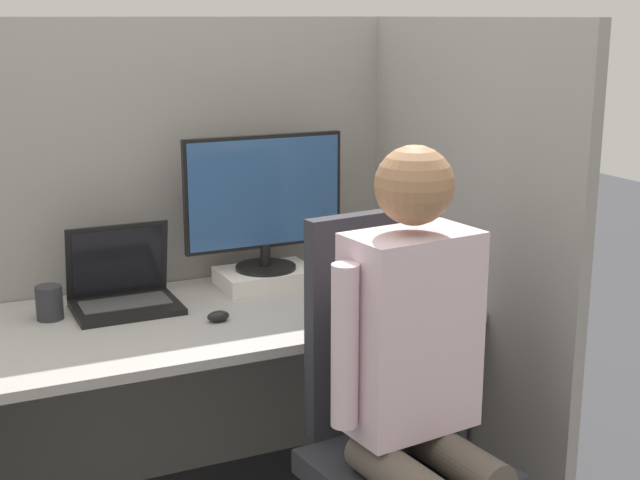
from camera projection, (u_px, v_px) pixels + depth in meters
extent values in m
cube|color=gray|center=(166.00, 258.00, 3.15)|extent=(2.15, 0.04, 1.66)
cube|color=gray|center=(443.00, 264.00, 3.08)|extent=(0.04, 1.41, 1.66)
cube|color=#9E9993|center=(202.00, 318.00, 2.82)|extent=(1.65, 0.76, 0.03)
cube|color=#4C4C51|center=(413.00, 385.00, 3.24)|extent=(0.03, 0.65, 0.72)
cube|color=white|center=(266.00, 277.00, 3.11)|extent=(0.33, 0.22, 0.06)
cylinder|color=black|center=(266.00, 267.00, 3.10)|extent=(0.21, 0.21, 0.01)
cylinder|color=black|center=(266.00, 255.00, 3.09)|extent=(0.04, 0.04, 0.08)
cube|color=black|center=(264.00, 192.00, 3.04)|extent=(0.57, 0.02, 0.39)
cube|color=#2D5184|center=(265.00, 192.00, 3.03)|extent=(0.54, 0.00, 0.37)
cube|color=black|center=(127.00, 307.00, 2.85)|extent=(0.33, 0.25, 0.02)
cube|color=#424242|center=(125.00, 302.00, 2.86)|extent=(0.28, 0.14, 0.00)
cube|color=black|center=(117.00, 260.00, 2.90)|extent=(0.33, 0.06, 0.25)
cube|color=black|center=(118.00, 260.00, 2.90)|extent=(0.29, 0.05, 0.22)
ellipsoid|color=black|center=(218.00, 316.00, 2.74)|extent=(0.07, 0.04, 0.03)
cube|color=#A31919|center=(393.00, 275.00, 3.16)|extent=(0.04, 0.14, 0.04)
cone|color=orange|center=(328.00, 313.00, 2.77)|extent=(0.04, 0.10, 0.04)
cylinder|color=green|center=(320.00, 307.00, 2.82)|extent=(0.02, 0.02, 0.02)
cube|color=#2D2D33|center=(407.00, 474.00, 2.42)|extent=(0.51, 0.51, 0.07)
cube|color=#2D2D33|center=(373.00, 320.00, 2.58)|extent=(0.44, 0.10, 0.64)
cylinder|color=brown|center=(400.00, 476.00, 2.23)|extent=(0.15, 0.36, 0.11)
cylinder|color=brown|center=(455.00, 458.00, 2.33)|extent=(0.15, 0.36, 0.11)
cube|color=silver|center=(410.00, 332.00, 2.32)|extent=(0.36, 0.24, 0.53)
sphere|color=#9E704C|center=(414.00, 185.00, 2.23)|extent=(0.20, 0.20, 0.20)
cylinder|color=silver|center=(345.00, 347.00, 2.22)|extent=(0.07, 0.07, 0.43)
cylinder|color=silver|center=(470.00, 318.00, 2.43)|extent=(0.07, 0.07, 0.43)
cylinder|color=#28282D|center=(49.00, 303.00, 2.76)|extent=(0.08, 0.08, 0.11)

